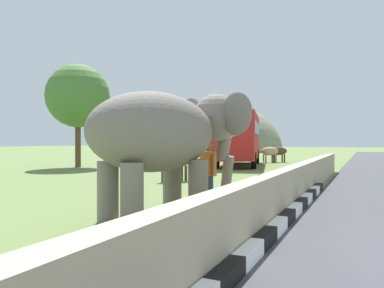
{
  "coord_description": "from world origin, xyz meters",
  "views": [
    {
      "loc": [
        -5.71,
        2.74,
        1.65
      ],
      "look_at": [
        1.74,
        6.21,
        1.6
      ],
      "focal_mm": 35.11,
      "sensor_mm": 36.0,
      "label": 1
    }
  ],
  "objects_px": {
    "bus_red": "(239,135)",
    "cow_near": "(175,160)",
    "bus_teal": "(228,137)",
    "cow_far": "(269,152)",
    "person_handler": "(208,171)",
    "cow_mid": "(278,151)",
    "elephant": "(168,134)"
  },
  "relations": [
    {
      "from": "bus_red",
      "to": "cow_far",
      "type": "relative_size",
      "value": 5.48
    },
    {
      "from": "bus_red",
      "to": "elephant",
      "type": "bearing_deg",
      "value": -167.02
    },
    {
      "from": "bus_red",
      "to": "bus_teal",
      "type": "distance_m",
      "value": 10.99
    },
    {
      "from": "bus_red",
      "to": "bus_teal",
      "type": "xyz_separation_m",
      "value": [
        10.09,
        4.36,
        -0.0
      ]
    },
    {
      "from": "person_handler",
      "to": "cow_mid",
      "type": "height_order",
      "value": "person_handler"
    },
    {
      "from": "elephant",
      "to": "cow_near",
      "type": "relative_size",
      "value": 2.26
    },
    {
      "from": "elephant",
      "to": "person_handler",
      "type": "xyz_separation_m",
      "value": [
        1.35,
        -0.38,
        -0.9
      ]
    },
    {
      "from": "person_handler",
      "to": "bus_red",
      "type": "xyz_separation_m",
      "value": [
        16.21,
        4.43,
        1.15
      ]
    },
    {
      "from": "bus_red",
      "to": "cow_near",
      "type": "bearing_deg",
      "value": -175.97
    },
    {
      "from": "person_handler",
      "to": "cow_far",
      "type": "bearing_deg",
      "value": 9.2
    },
    {
      "from": "cow_mid",
      "to": "cow_far",
      "type": "distance_m",
      "value": 0.95
    },
    {
      "from": "bus_teal",
      "to": "cow_mid",
      "type": "relative_size",
      "value": 4.91
    },
    {
      "from": "cow_far",
      "to": "cow_near",
      "type": "bearing_deg",
      "value": 178.76
    },
    {
      "from": "bus_red",
      "to": "cow_far",
      "type": "xyz_separation_m",
      "value": [
        4.36,
        -1.1,
        -1.21
      ]
    },
    {
      "from": "bus_teal",
      "to": "cow_far",
      "type": "height_order",
      "value": "bus_teal"
    },
    {
      "from": "bus_teal",
      "to": "cow_near",
      "type": "bearing_deg",
      "value": -166.27
    },
    {
      "from": "cow_near",
      "to": "cow_mid",
      "type": "height_order",
      "value": "same"
    },
    {
      "from": "bus_teal",
      "to": "bus_red",
      "type": "bearing_deg",
      "value": -156.61
    },
    {
      "from": "bus_red",
      "to": "cow_mid",
      "type": "xyz_separation_m",
      "value": [
        5.17,
        -1.59,
        -1.21
      ]
    },
    {
      "from": "bus_red",
      "to": "cow_far",
      "type": "distance_m",
      "value": 4.65
    },
    {
      "from": "elephant",
      "to": "cow_mid",
      "type": "distance_m",
      "value": 22.88
    },
    {
      "from": "cow_near",
      "to": "cow_mid",
      "type": "relative_size",
      "value": 1.06
    },
    {
      "from": "person_handler",
      "to": "cow_near",
      "type": "distance_m",
      "value": 6.44
    },
    {
      "from": "bus_red",
      "to": "bus_teal",
      "type": "height_order",
      "value": "same"
    },
    {
      "from": "elephant",
      "to": "person_handler",
      "type": "height_order",
      "value": "elephant"
    },
    {
      "from": "person_handler",
      "to": "bus_red",
      "type": "bearing_deg",
      "value": 15.29
    },
    {
      "from": "cow_near",
      "to": "cow_mid",
      "type": "bearing_deg",
      "value": -2.92
    },
    {
      "from": "person_handler",
      "to": "cow_mid",
      "type": "xyz_separation_m",
      "value": [
        21.38,
        2.84,
        -0.06
      ]
    },
    {
      "from": "cow_near",
      "to": "cow_far",
      "type": "xyz_separation_m",
      "value": [
        15.27,
        -0.33,
        0.0
      ]
    },
    {
      "from": "person_handler",
      "to": "bus_teal",
      "type": "distance_m",
      "value": 27.76
    },
    {
      "from": "elephant",
      "to": "bus_red",
      "type": "height_order",
      "value": "bus_red"
    },
    {
      "from": "elephant",
      "to": "cow_far",
      "type": "distance_m",
      "value": 22.14
    }
  ]
}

